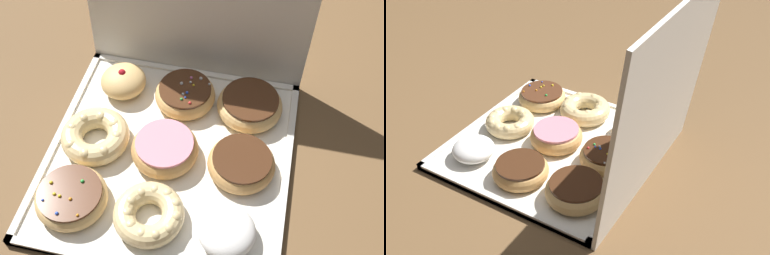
% 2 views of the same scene
% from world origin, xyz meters
% --- Properties ---
extents(ground_plane, '(3.00, 3.00, 0.00)m').
position_xyz_m(ground_plane, '(0.00, 0.00, 0.00)').
color(ground_plane, brown).
extents(donut_box, '(0.41, 0.41, 0.01)m').
position_xyz_m(donut_box, '(0.00, 0.00, 0.01)').
color(donut_box, silver).
rests_on(donut_box, ground).
extents(box_lid_open, '(0.41, 0.05, 0.38)m').
position_xyz_m(box_lid_open, '(0.00, 0.23, 0.19)').
color(box_lid_open, silver).
rests_on(box_lid_open, ground).
extents(sprinkle_donut_0, '(0.11, 0.11, 0.04)m').
position_xyz_m(sprinkle_donut_0, '(-0.13, -0.12, 0.03)').
color(sprinkle_donut_0, '#E5B770').
rests_on(sprinkle_donut_0, donut_box).
extents(cruller_donut_1, '(0.11, 0.11, 0.04)m').
position_xyz_m(cruller_donut_1, '(0.00, -0.12, 0.03)').
color(cruller_donut_1, '#EACC8C').
rests_on(cruller_donut_1, donut_box).
extents(powdered_filled_donut_2, '(0.09, 0.09, 0.04)m').
position_xyz_m(powdered_filled_donut_2, '(0.12, -0.12, 0.03)').
color(powdered_filled_donut_2, white).
rests_on(powdered_filled_donut_2, donut_box).
extents(cruller_donut_3, '(0.12, 0.12, 0.04)m').
position_xyz_m(cruller_donut_3, '(-0.13, -0.00, 0.03)').
color(cruller_donut_3, '#EACC8C').
rests_on(cruller_donut_3, donut_box).
extents(pink_frosted_donut_4, '(0.11, 0.11, 0.04)m').
position_xyz_m(pink_frosted_donut_4, '(-0.01, -0.00, 0.03)').
color(pink_frosted_donut_4, tan).
rests_on(pink_frosted_donut_4, donut_box).
extents(chocolate_frosted_donut_5, '(0.11, 0.11, 0.04)m').
position_xyz_m(chocolate_frosted_donut_5, '(0.12, -0.00, 0.03)').
color(chocolate_frosted_donut_5, tan).
rests_on(chocolate_frosted_donut_5, donut_box).
extents(jelly_filled_donut_6, '(0.08, 0.08, 0.05)m').
position_xyz_m(jelly_filled_donut_6, '(-0.12, 0.13, 0.03)').
color(jelly_filled_donut_6, '#E5B770').
rests_on(jelly_filled_donut_6, donut_box).
extents(sprinkle_donut_7, '(0.11, 0.11, 0.04)m').
position_xyz_m(sprinkle_donut_7, '(0.00, 0.12, 0.03)').
color(sprinkle_donut_7, tan).
rests_on(sprinkle_donut_7, donut_box).
extents(chocolate_frosted_donut_8, '(0.12, 0.12, 0.04)m').
position_xyz_m(chocolate_frosted_donut_8, '(0.12, 0.12, 0.03)').
color(chocolate_frosted_donut_8, '#E5B770').
rests_on(chocolate_frosted_donut_8, donut_box).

